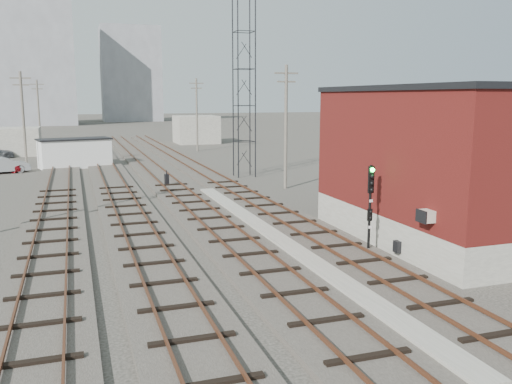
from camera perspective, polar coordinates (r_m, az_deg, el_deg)
name	(u,v)px	position (r m, az deg, el deg)	size (l,w,h in m)	color
ground	(143,151)	(69.77, -11.77, 4.23)	(320.00, 320.00, 0.00)	#282621
track_right	(200,171)	(49.59, -5.93, 2.26)	(3.20, 90.00, 0.39)	#332D28
track_mid_right	(156,173)	(48.88, -10.51, 2.03)	(3.20, 90.00, 0.39)	#332D28
track_mid_left	(109,175)	(48.49, -15.19, 1.79)	(3.20, 90.00, 0.39)	#332D28
track_left	(60,177)	(48.43, -19.92, 1.53)	(3.20, 90.00, 0.39)	#332D28
platform_curb	(277,240)	(25.43, 2.18, -5.02)	(0.90, 28.00, 0.26)	gray
brick_building	(434,164)	(26.39, 18.20, 2.78)	(6.54, 12.20, 7.22)	gray
lattice_tower	(244,87)	(46.07, -1.27, 10.94)	(1.60, 1.60, 15.00)	black
utility_pole_left_b	(23,118)	(54.16, -23.29, 7.14)	(1.80, 0.24, 9.00)	#595147
utility_pole_left_c	(39,112)	(79.10, -21.90, 7.86)	(1.80, 0.24, 9.00)	#595147
utility_pole_right_a	(286,124)	(39.84, 3.16, 7.20)	(1.80, 0.24, 9.00)	#595147
utility_pole_right_b	(197,113)	(68.59, -6.25, 8.30)	(1.80, 0.24, 9.00)	#595147
apartment_left	(26,62)	(144.53, -23.02, 12.47)	(22.00, 14.00, 30.00)	gray
apartment_right	(131,75)	(159.91, -13.05, 11.96)	(16.00, 12.00, 26.00)	gray
shed_left	(3,142)	(69.58, -25.05, 4.82)	(8.00, 5.00, 3.20)	gray
shed_right	(196,129)	(80.96, -6.32, 6.56)	(6.00, 6.00, 4.00)	gray
signal_mast	(370,202)	(23.78, 11.94, -1.08)	(0.40, 0.41, 3.85)	gray
switch_stand	(167,180)	(41.12, -9.38, 1.25)	(0.34, 0.34, 1.22)	black
site_trailer	(75,153)	(55.12, -18.53, 3.94)	(7.16, 4.32, 2.81)	white
car_red	(0,165)	(53.78, -25.38, 2.57)	(1.62, 4.02, 1.37)	maroon
car_silver	(3,165)	(53.30, -25.04, 2.57)	(1.52, 4.36, 1.44)	#A7ABAF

